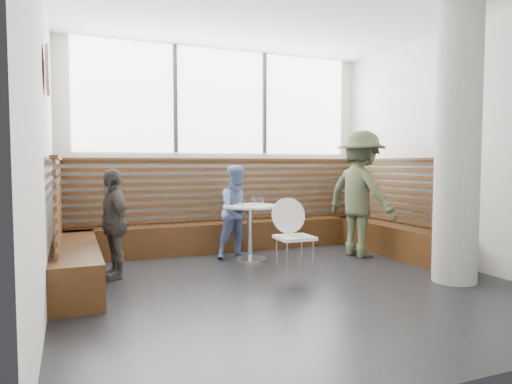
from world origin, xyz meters
name	(u,v)px	position (x,y,z in m)	size (l,w,h in m)	color
room	(290,144)	(0.00, 0.00, 1.60)	(5.00, 5.00, 3.20)	silver
booth	(236,229)	(0.00, 1.77, 0.41)	(5.00, 2.50, 1.44)	#38200E
concrete_column	(458,144)	(1.85, -0.60, 1.60)	(0.50, 0.50, 3.20)	gray
wall_art	(48,70)	(-2.46, 0.40, 2.30)	(0.50, 0.50, 0.03)	white
cafe_table	(250,221)	(0.07, 1.41, 0.56)	(0.77, 0.77, 0.79)	silver
cafe_chair	(292,229)	(0.27, 0.48, 0.55)	(0.45, 0.44, 0.94)	white
adult_man	(361,194)	(1.69, 1.05, 0.93)	(1.20, 0.69, 1.86)	#424830
child_back	(238,212)	(-0.03, 1.62, 0.68)	(0.66, 0.51, 1.35)	#5D6DA1
child_left	(113,223)	(-1.82, 1.09, 0.66)	(0.77, 0.32, 1.32)	#44413E
plate_near	(240,204)	(-0.04, 1.53, 0.79)	(0.19, 0.19, 0.01)	white
plate_far	(253,204)	(0.18, 1.56, 0.79)	(0.18, 0.18, 0.01)	white
glass_left	(241,202)	(-0.09, 1.31, 0.84)	(0.07, 0.07, 0.11)	white
glass_mid	(254,201)	(0.13, 1.40, 0.85)	(0.07, 0.07, 0.12)	white
glass_right	(261,201)	(0.24, 1.40, 0.84)	(0.07, 0.07, 0.11)	white
menu_card	(261,206)	(0.17, 1.22, 0.79)	(0.18, 0.13, 0.00)	#A5C64C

